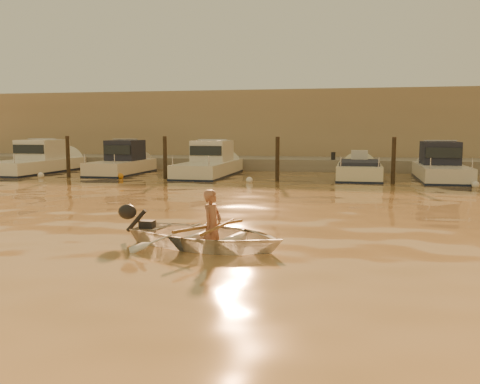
% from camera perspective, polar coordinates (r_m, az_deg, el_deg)
% --- Properties ---
extents(ground_plane, '(160.00, 160.00, 0.00)m').
position_cam_1_polar(ground_plane, '(10.63, -5.83, -5.92)').
color(ground_plane, olive).
rests_on(ground_plane, ground).
extents(dinghy, '(3.69, 3.03, 0.67)m').
position_cam_1_polar(dinghy, '(10.64, -3.45, -4.72)').
color(dinghy, white).
rests_on(dinghy, ground_plane).
extents(person, '(0.47, 0.60, 1.45)m').
position_cam_1_polar(person, '(10.56, -2.99, -3.65)').
color(person, '#97624B').
rests_on(person, dinghy).
extents(outboard_motor, '(0.97, 0.61, 0.70)m').
position_cam_1_polar(outboard_motor, '(11.45, -9.96, -3.65)').
color(outboard_motor, black).
rests_on(outboard_motor, dinghy).
extents(oar_port, '(0.16, 2.10, 0.13)m').
position_cam_1_polar(oar_port, '(10.48, -2.28, -3.73)').
color(oar_port, brown).
rests_on(oar_port, dinghy).
extents(oar_starboard, '(0.93, 1.93, 0.13)m').
position_cam_1_polar(oar_starboard, '(10.58, -3.23, -3.64)').
color(oar_starboard, brown).
rests_on(oar_starboard, dinghy).
extents(moored_boat_0, '(2.36, 7.47, 1.75)m').
position_cam_1_polar(moored_boat_0, '(30.97, -20.95, 3.12)').
color(moored_boat_0, white).
rests_on(moored_boat_0, ground_plane).
extents(moored_boat_1, '(1.92, 5.84, 1.75)m').
position_cam_1_polar(moored_boat_1, '(28.54, -12.54, 3.14)').
color(moored_boat_1, beige).
rests_on(moored_boat_1, ground_plane).
extents(moored_boat_2, '(2.12, 7.15, 1.75)m').
position_cam_1_polar(moored_boat_2, '(26.90, -3.33, 3.08)').
color(moored_boat_2, silver).
rests_on(moored_boat_2, ground_plane).
extents(moored_boat_3, '(1.99, 5.79, 0.95)m').
position_cam_1_polar(moored_boat_3, '(25.94, 12.58, 1.91)').
color(moored_boat_3, beige).
rests_on(moored_boat_3, ground_plane).
extents(moored_boat_4, '(2.02, 6.31, 1.75)m').
position_cam_1_polar(moored_boat_4, '(26.19, 20.66, 2.56)').
color(moored_boat_4, silver).
rests_on(moored_boat_4, ground_plane).
extents(piling_0, '(0.18, 0.18, 2.20)m').
position_cam_1_polar(piling_0, '(27.40, -17.87, 3.41)').
color(piling_0, '#2D2319').
rests_on(piling_0, ground_plane).
extents(piling_1, '(0.18, 0.18, 2.20)m').
position_cam_1_polar(piling_1, '(25.26, -8.00, 3.42)').
color(piling_1, '#2D2319').
rests_on(piling_1, ground_plane).
extents(piling_2, '(0.18, 0.18, 2.20)m').
position_cam_1_polar(piling_2, '(23.95, 4.01, 3.29)').
color(piling_2, '#2D2319').
rests_on(piling_2, ground_plane).
extents(piling_3, '(0.18, 0.18, 2.20)m').
position_cam_1_polar(piling_3, '(23.75, 16.05, 3.02)').
color(piling_3, '#2D2319').
rests_on(piling_3, ground_plane).
extents(fender_a, '(0.30, 0.30, 0.30)m').
position_cam_1_polar(fender_a, '(27.71, -20.47, 1.68)').
color(fender_a, white).
rests_on(fender_a, ground_plane).
extents(fender_b, '(0.30, 0.30, 0.30)m').
position_cam_1_polar(fender_b, '(26.06, -12.65, 1.65)').
color(fender_b, orange).
rests_on(fender_b, ground_plane).
extents(fender_c, '(0.30, 0.30, 0.30)m').
position_cam_1_polar(fender_c, '(23.39, 1.01, 1.26)').
color(fender_c, white).
rests_on(fender_c, ground_plane).
extents(fender_d, '(0.30, 0.30, 0.30)m').
position_cam_1_polar(fender_d, '(24.01, 12.17, 1.25)').
color(fender_d, orange).
rests_on(fender_d, ground_plane).
extents(fender_e, '(0.30, 0.30, 0.30)m').
position_cam_1_polar(fender_e, '(23.47, 23.83, 0.70)').
color(fender_e, silver).
rests_on(fender_e, ground_plane).
extents(quay, '(52.00, 4.00, 1.00)m').
position_cam_1_polar(quay, '(31.60, 6.38, 2.72)').
color(quay, gray).
rests_on(quay, ground_plane).
extents(waterfront_building, '(46.00, 7.00, 4.80)m').
position_cam_1_polar(waterfront_building, '(37.00, 7.32, 6.77)').
color(waterfront_building, '#9E8466').
rests_on(waterfront_building, quay).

